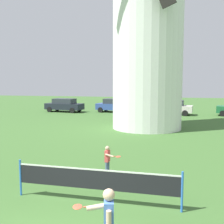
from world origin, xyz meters
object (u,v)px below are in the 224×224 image
Objects in this scene: player_near at (108,223)px; player_far at (108,158)px; tennis_net at (96,180)px; parked_car_black at (64,105)px; windmill at (148,18)px; parked_car_blue at (114,105)px; parked_car_cream at (172,107)px.

player_near reaches higher than player_far.
parked_car_black is at bearing 115.30° from tennis_net.
player_far is (-0.25, 2.42, -0.07)m from tennis_net.
windmill is 15.15m from tennis_net.
windmill is 3.76× the size of parked_car_blue.
parked_car_black is (-10.64, 9.27, -7.26)m from windmill.
parked_car_blue reaches higher than player_far.
tennis_net is 2.68m from player_near.
player_far is 22.60m from parked_car_black.
tennis_net is at bearing -84.05° from player_far.
tennis_net is at bearing 111.72° from player_near.
parked_car_black is 12.32m from parked_car_cream.
windmill is at bearing -64.63° from parked_car_blue.
windmill is 15.87m from parked_car_black.
parked_car_blue is at bearing 115.37° from windmill.
parked_car_black is at bearing -170.16° from parked_car_blue.
parked_car_cream reaches higher than tennis_net.
parked_car_cream is (1.68, 22.61, 0.13)m from tennis_net.
windmill is 3.32× the size of tennis_net.
parked_car_black and parked_car_cream have the same top height.
player_far is (-0.25, -10.80, -7.46)m from windmill.
parked_car_cream is (0.69, 25.10, -0.03)m from player_near.
player_far is at bearing 95.95° from tennis_net.
parked_car_black and parked_car_blue have the same top height.
tennis_net is at bearing -64.70° from parked_car_black.
tennis_net is 24.88m from parked_car_black.
tennis_net is 1.09× the size of parked_car_cream.
windmill is 3.61× the size of parked_car_cream.
parked_car_black is (-11.63, 24.98, -0.03)m from player_near.
windmill reaches higher than player_far.
parked_car_cream is at bearing -7.71° from parked_car_blue.
parked_car_black is at bearing -179.48° from parked_car_cream.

